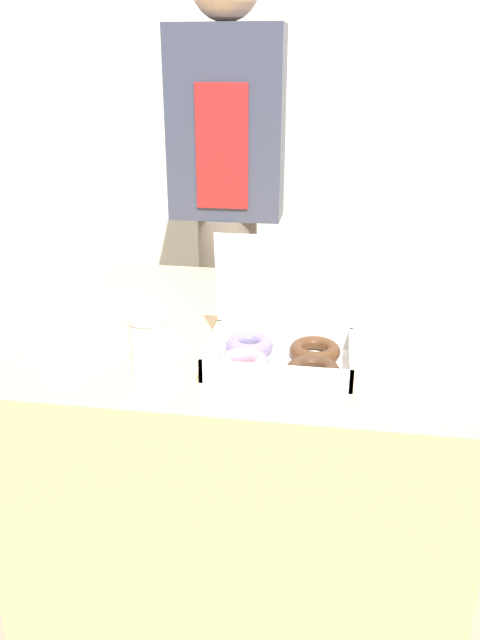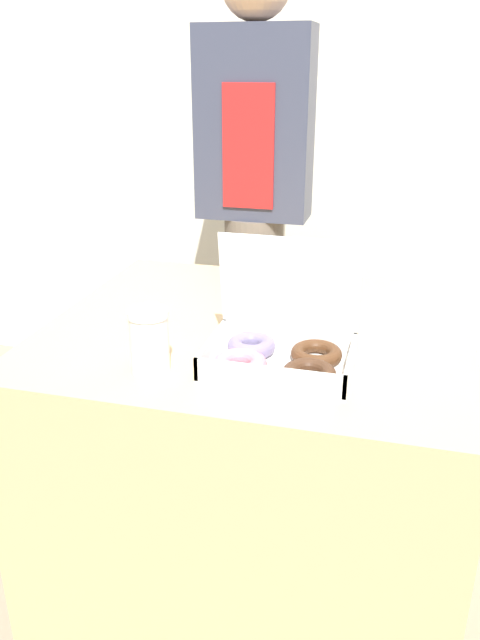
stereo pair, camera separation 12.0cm
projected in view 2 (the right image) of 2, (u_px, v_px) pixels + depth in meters
ground_plane at (255, 576)px, 1.76m from camera, size 14.00×14.00×0.00m
wall_back at (333, 75)px, 2.34m from camera, size 10.00×0.05×2.60m
table at (256, 462)px, 1.62m from camera, size 0.97×0.84×0.77m
donut_box at (279, 349)px, 1.25m from camera, size 0.29×0.24×0.26m
coffee_cup at (149, 341)px, 1.23m from camera, size 0.08×0.08×0.13m
person_customer at (254, 200)px, 1.98m from camera, size 0.35×0.21×1.67m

